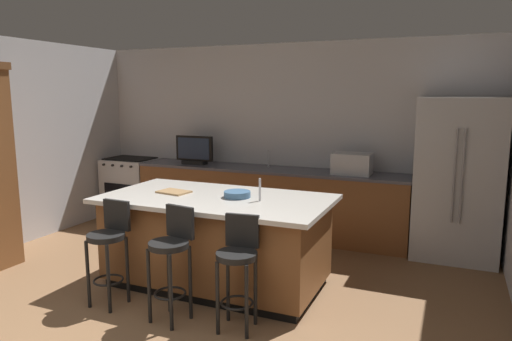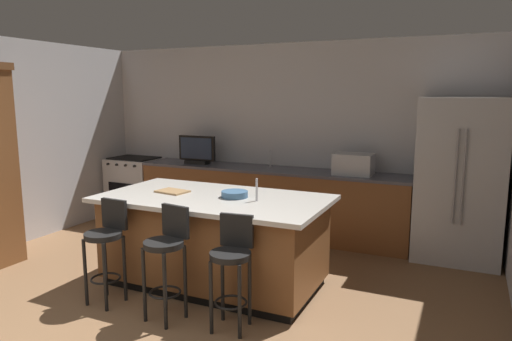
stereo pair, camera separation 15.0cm
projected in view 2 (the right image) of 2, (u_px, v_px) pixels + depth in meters
name	position (u px, v px, depth m)	size (l,w,h in m)	color
wall_back	(285.00, 138.00, 6.60)	(6.21, 0.12, 2.62)	#BCBCC1
wall_left	(7.00, 144.00, 5.83)	(0.12, 4.79, 2.62)	#BCBCC1
counter_back	(269.00, 201.00, 6.44)	(3.85, 0.62, 0.92)	brown
kitchen_island	(214.00, 240.00, 4.70)	(2.28, 1.22, 0.92)	black
refrigerator	(460.00, 180.00, 5.32)	(0.95, 0.72, 1.90)	#B7BABF
range_oven	(135.00, 187.00, 7.39)	(0.78, 0.63, 0.94)	#B7BABF
microwave	(354.00, 164.00, 5.86)	(0.48, 0.36, 0.27)	#B7BABF
tv_monitor	(197.00, 151.00, 6.75)	(0.59, 0.16, 0.41)	black
sink_faucet_back	(270.00, 159.00, 6.44)	(0.02, 0.02, 0.24)	#B2B2B7
sink_faucet_island	(257.00, 190.00, 4.41)	(0.02, 0.02, 0.22)	#B2B2B7
bar_stool_left	(106.00, 243.00, 4.27)	(0.34, 0.34, 0.96)	black
bar_stool_center	(167.00, 253.00, 3.95)	(0.34, 0.36, 0.98)	black
bar_stool_right	(232.00, 263.00, 3.79)	(0.34, 0.35, 0.94)	black
fruit_bowl	(235.00, 194.00, 4.58)	(0.26, 0.26, 0.06)	#3F668C
cutting_board	(172.00, 191.00, 4.82)	(0.32, 0.22, 0.02)	#A87F51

